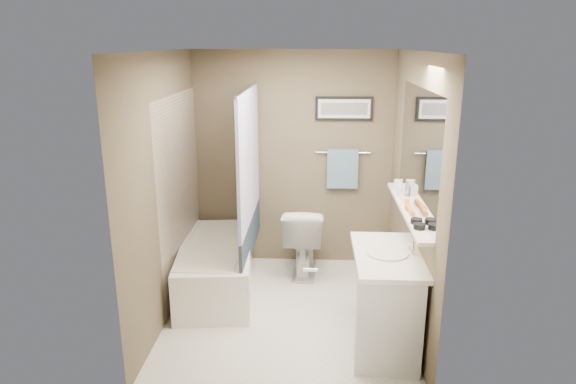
# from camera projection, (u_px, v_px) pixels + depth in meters

# --- Properties ---
(ground) EXTENTS (2.50, 2.50, 0.00)m
(ground) POSITION_uv_depth(u_px,v_px,m) (287.00, 312.00, 4.87)
(ground) COLOR silver
(ground) RESTS_ON ground
(ceiling) EXTENTS (2.20, 2.50, 0.04)m
(ceiling) POSITION_uv_depth(u_px,v_px,m) (287.00, 53.00, 4.20)
(ceiling) COLOR white
(ceiling) RESTS_ON wall_back
(wall_back) EXTENTS (2.20, 0.04, 2.40)m
(wall_back) POSITION_uv_depth(u_px,v_px,m) (293.00, 161.00, 5.72)
(wall_back) COLOR brown
(wall_back) RESTS_ON ground
(wall_front) EXTENTS (2.20, 0.04, 2.40)m
(wall_front) POSITION_uv_depth(u_px,v_px,m) (277.00, 244.00, 3.36)
(wall_front) COLOR brown
(wall_front) RESTS_ON ground
(wall_left) EXTENTS (0.04, 2.50, 2.40)m
(wall_left) POSITION_uv_depth(u_px,v_px,m) (167.00, 190.00, 4.59)
(wall_left) COLOR brown
(wall_left) RESTS_ON ground
(wall_right) EXTENTS (0.04, 2.50, 2.40)m
(wall_right) POSITION_uv_depth(u_px,v_px,m) (410.00, 193.00, 4.48)
(wall_right) COLOR brown
(wall_right) RESTS_ON ground
(tile_surround) EXTENTS (0.02, 1.55, 2.00)m
(tile_surround) POSITION_uv_depth(u_px,v_px,m) (181.00, 195.00, 5.13)
(tile_surround) COLOR tan
(tile_surround) RESTS_ON wall_left
(curtain_rod) EXTENTS (0.02, 1.55, 0.02)m
(curtain_rod) POSITION_uv_depth(u_px,v_px,m) (247.00, 89.00, 4.80)
(curtain_rod) COLOR silver
(curtain_rod) RESTS_ON wall_left
(curtain_upper) EXTENTS (0.03, 1.45, 1.28)m
(curtain_upper) POSITION_uv_depth(u_px,v_px,m) (249.00, 157.00, 4.98)
(curtain_upper) COLOR white
(curtain_upper) RESTS_ON curtain_rod
(curtain_lower) EXTENTS (0.03, 1.45, 0.36)m
(curtain_lower) POSITION_uv_depth(u_px,v_px,m) (251.00, 236.00, 5.21)
(curtain_lower) COLOR #28384A
(curtain_lower) RESTS_ON curtain_rod
(mirror) EXTENTS (0.02, 1.60, 1.00)m
(mirror) POSITION_uv_depth(u_px,v_px,m) (418.00, 149.00, 4.22)
(mirror) COLOR silver
(mirror) RESTS_ON wall_right
(shelf) EXTENTS (0.12, 1.60, 0.03)m
(shelf) POSITION_uv_depth(u_px,v_px,m) (407.00, 209.00, 4.37)
(shelf) COLOR silver
(shelf) RESTS_ON wall_right
(towel_bar) EXTENTS (0.60, 0.02, 0.02)m
(towel_bar) POSITION_uv_depth(u_px,v_px,m) (343.00, 153.00, 5.65)
(towel_bar) COLOR silver
(towel_bar) RESTS_ON wall_back
(towel) EXTENTS (0.34, 0.05, 0.44)m
(towel) POSITION_uv_depth(u_px,v_px,m) (342.00, 169.00, 5.68)
(towel) COLOR #85AAC2
(towel) RESTS_ON towel_bar
(art_frame) EXTENTS (0.62, 0.02, 0.26)m
(art_frame) POSITION_uv_depth(u_px,v_px,m) (344.00, 109.00, 5.53)
(art_frame) COLOR black
(art_frame) RESTS_ON wall_back
(art_mat) EXTENTS (0.56, 0.00, 0.20)m
(art_mat) POSITION_uv_depth(u_px,v_px,m) (344.00, 109.00, 5.51)
(art_mat) COLOR white
(art_mat) RESTS_ON art_frame
(art_image) EXTENTS (0.50, 0.00, 0.13)m
(art_image) POSITION_uv_depth(u_px,v_px,m) (344.00, 109.00, 5.51)
(art_image) COLOR #595959
(art_image) RESTS_ON art_mat
(door) EXTENTS (0.80, 0.02, 2.00)m
(door) POSITION_uv_depth(u_px,v_px,m) (360.00, 274.00, 3.38)
(door) COLOR silver
(door) RESTS_ON wall_front
(door_handle) EXTENTS (0.10, 0.02, 0.02)m
(door_handle) POSITION_uv_depth(u_px,v_px,m) (310.00, 270.00, 3.44)
(door_handle) COLOR silver
(door_handle) RESTS_ON door
(bathtub) EXTENTS (0.86, 1.57, 0.50)m
(bathtub) POSITION_uv_depth(u_px,v_px,m) (216.00, 267.00, 5.26)
(bathtub) COLOR white
(bathtub) RESTS_ON ground
(tub_rim) EXTENTS (0.56, 1.36, 0.02)m
(tub_rim) POSITION_uv_depth(u_px,v_px,m) (216.00, 245.00, 5.19)
(tub_rim) COLOR white
(tub_rim) RESTS_ON bathtub
(toilet) EXTENTS (0.46, 0.77, 0.77)m
(toilet) POSITION_uv_depth(u_px,v_px,m) (303.00, 239.00, 5.64)
(toilet) COLOR white
(toilet) RESTS_ON ground
(vanity) EXTENTS (0.57, 0.94, 0.80)m
(vanity) POSITION_uv_depth(u_px,v_px,m) (386.00, 303.00, 4.24)
(vanity) COLOR silver
(vanity) RESTS_ON ground
(countertop) EXTENTS (0.54, 0.96, 0.04)m
(countertop) POSITION_uv_depth(u_px,v_px,m) (388.00, 256.00, 4.12)
(countertop) COLOR silver
(countertop) RESTS_ON vanity
(sink_basin) EXTENTS (0.34, 0.34, 0.01)m
(sink_basin) POSITION_uv_depth(u_px,v_px,m) (387.00, 253.00, 4.11)
(sink_basin) COLOR silver
(sink_basin) RESTS_ON countertop
(faucet_spout) EXTENTS (0.02, 0.02, 0.10)m
(faucet_spout) POSITION_uv_depth(u_px,v_px,m) (413.00, 248.00, 4.09)
(faucet_spout) COLOR silver
(faucet_spout) RESTS_ON countertop
(faucet_knob) EXTENTS (0.05, 0.05, 0.05)m
(faucet_knob) POSITION_uv_depth(u_px,v_px,m) (410.00, 246.00, 4.19)
(faucet_knob) COLOR white
(faucet_knob) RESTS_ON countertop
(candle_bowl_near) EXTENTS (0.09, 0.09, 0.04)m
(candle_bowl_near) POSITION_uv_depth(u_px,v_px,m) (419.00, 226.00, 3.86)
(candle_bowl_near) COLOR black
(candle_bowl_near) RESTS_ON shelf
(candle_bowl_far) EXTENTS (0.09, 0.09, 0.04)m
(candle_bowl_far) POSITION_uv_depth(u_px,v_px,m) (416.00, 221.00, 3.98)
(candle_bowl_far) COLOR black
(candle_bowl_far) RESTS_ON shelf
(hair_brush_front) EXTENTS (0.05, 0.22, 0.04)m
(hair_brush_front) POSITION_uv_depth(u_px,v_px,m) (410.00, 210.00, 4.24)
(hair_brush_front) COLOR orange
(hair_brush_front) RESTS_ON shelf
(hair_brush_back) EXTENTS (0.07, 0.22, 0.04)m
(hair_brush_back) POSITION_uv_depth(u_px,v_px,m) (407.00, 205.00, 4.38)
(hair_brush_back) COLOR #BF5B1B
(hair_brush_back) RESTS_ON shelf
(pink_comb) EXTENTS (0.05, 0.16, 0.01)m
(pink_comb) POSITION_uv_depth(u_px,v_px,m) (404.00, 201.00, 4.54)
(pink_comb) COLOR pink
(pink_comb) RESTS_ON shelf
(glass_jar) EXTENTS (0.08, 0.08, 0.10)m
(glass_jar) POSITION_uv_depth(u_px,v_px,m) (398.00, 185.00, 4.86)
(glass_jar) COLOR silver
(glass_jar) RESTS_ON shelf
(soap_bottle) EXTENTS (0.08, 0.08, 0.15)m
(soap_bottle) POSITION_uv_depth(u_px,v_px,m) (401.00, 187.00, 4.69)
(soap_bottle) COLOR #999999
(soap_bottle) RESTS_ON shelf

